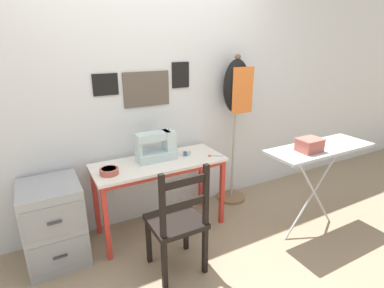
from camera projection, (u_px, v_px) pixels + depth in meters
The scene contains 14 objects.
ground_plane at pixel (172, 241), 2.74m from camera, with size 14.00×14.00×0.00m, color gray.
wall_back at pixel (144, 93), 2.78m from camera, with size 10.00×0.07×2.55m.
sewing_table at pixel (160, 171), 2.73m from camera, with size 1.20×0.49×0.70m.
sewing_machine at pixel (158, 147), 2.72m from camera, with size 0.37×0.17×0.29m.
fabric_bowl at pixel (109, 171), 2.44m from camera, with size 0.15×0.15×0.05m.
scissors at pixel (213, 156), 2.83m from camera, with size 0.14×0.10×0.01m.
thread_spool_near_machine at pixel (176, 152), 2.88m from camera, with size 0.04×0.04×0.04m.
thread_spool_mid_table at pixel (185, 154), 2.83m from camera, with size 0.04×0.04×0.04m.
thread_spool_far_edge at pixel (190, 153), 2.85m from camera, with size 0.04×0.04×0.04m.
wooden_chair at pixel (177, 222), 2.26m from camera, with size 0.40×0.38×0.92m.
filing_cabinet at pixel (54, 223), 2.42m from camera, with size 0.45×0.50×0.68m.
dress_form at pixel (236, 98), 3.10m from camera, with size 0.32×0.32×1.61m.
ironing_board at pixel (320, 152), 2.63m from camera, with size 1.02×0.36×0.86m.
storage_box at pixel (310, 145), 2.49m from camera, with size 0.20×0.16×0.11m.
Camera 1 is at (-0.94, -2.11, 1.74)m, focal length 28.00 mm.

